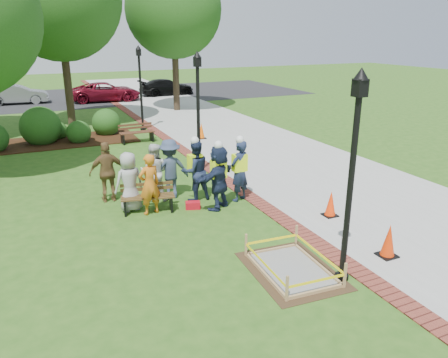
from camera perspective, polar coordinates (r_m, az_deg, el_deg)
name	(u,v)px	position (r m, az deg, el deg)	size (l,w,h in m)	color
ground	(226,232)	(11.20, 0.23, -6.98)	(100.00, 100.00, 0.00)	#285116
sidewalk	(233,135)	(21.82, 1.12, 5.81)	(6.00, 60.00, 0.02)	#9E9E99
brick_edging	(170,141)	(20.66, -7.06, 4.95)	(0.50, 60.00, 0.03)	maroon
mulch_bed	(59,142)	(21.75, -20.75, 4.58)	(7.00, 3.00, 0.05)	#381E0F
parking_lot	(82,97)	(36.74, -18.05, 10.14)	(36.00, 12.00, 0.01)	black
wet_concrete_pad	(292,261)	(9.53, 8.88, -10.54)	(1.84, 2.40, 0.55)	#47331E
bench_near	(148,203)	(12.53, -9.88, -3.14)	(1.55, 0.79, 0.80)	#503B1B
bench_far	(137,137)	(20.61, -11.27, 5.44)	(1.59, 0.59, 0.85)	#58301E
cone_front	(389,241)	(10.56, 20.70, -7.64)	(0.40, 0.40, 0.80)	black
cone_back	(331,204)	(12.36, 13.76, -3.22)	(0.38, 0.38, 0.74)	black
cone_far	(201,131)	(20.95, -2.97, 6.26)	(0.39, 0.39, 0.77)	black
toolbox	(193,205)	(12.64, -4.09, -3.43)	(0.42, 0.23, 0.21)	#B50D1B
lamp_near	(353,164)	(8.59, 16.44, 1.90)	(0.28, 0.28, 4.26)	black
lamp_mid	(198,104)	(15.38, -3.41, 9.75)	(0.28, 0.28, 4.26)	black
lamp_far	(140,82)	(22.96, -10.88, 12.38)	(0.28, 0.28, 4.26)	black
tree_right	(174,10)	(28.80, -6.61, 21.13)	(5.91, 5.91, 9.14)	#3D2D1E
shrub_b	(43,143)	(21.79, -22.58, 4.33)	(1.83, 1.83, 1.83)	#1C4714
shrub_c	(80,142)	(21.36, -18.31, 4.55)	(1.10, 1.10, 1.10)	#1C4714
shrub_d	(107,134)	(22.69, -15.00, 5.65)	(1.39, 1.39, 1.39)	#1C4714
shrub_e	(59,139)	(22.46, -20.75, 4.94)	(0.89, 0.89, 0.89)	#1C4714
casual_person_a	(129,182)	(12.54, -12.26, -0.37)	(0.61, 0.46, 1.71)	#9B9B9B
casual_person_b	(149,184)	(12.19, -9.71, -0.71)	(0.62, 0.47, 1.73)	orange
casual_person_c	(154,172)	(13.21, -9.11, 0.89)	(0.66, 0.57, 1.75)	silver
casual_person_d	(108,172)	(13.37, -14.94, 0.87)	(0.60, 0.41, 1.82)	brown
casual_person_e	(170,169)	(13.30, -7.07, 1.29)	(0.59, 0.38, 1.83)	#313E57
hivis_worker_a	(219,176)	(12.36, -0.72, 0.45)	(0.71, 0.64, 2.00)	#171E3D
hivis_worker_b	(239,169)	(12.96, 2.04, 1.30)	(0.70, 0.60, 2.00)	#1C244A
hivis_worker_c	(195,169)	(13.02, -3.78, 1.29)	(0.62, 0.43, 1.97)	#1C1E49
parked_car_b	(19,104)	(34.79, -25.21, 8.86)	(4.49, 1.95, 1.47)	gray
parked_car_c	(107,101)	(34.01, -15.06, 9.79)	(4.61, 2.01, 1.50)	maroon
parked_car_d	(167,95)	(36.49, -7.47, 10.82)	(4.27, 1.86, 1.39)	black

